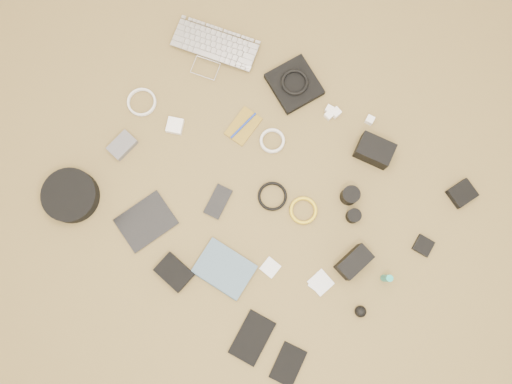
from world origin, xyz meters
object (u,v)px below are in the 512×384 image
Objects in this scene: tablet at (146,222)px; phone at (218,202)px; headphone_case at (71,196)px; laptop at (211,55)px; paperback at (213,286)px; dslr_camera at (374,151)px.

phone is (0.19, 0.23, 0.00)m from tablet.
laptop is at bearing 83.20° from headphone_case.
laptop is 0.75m from tablet.
headphone_case is at bearing -112.67° from laptop.
tablet is 0.32m from headphone_case.
tablet is at bearing -138.14° from phone.
phone is (0.39, -0.48, -0.01)m from laptop.
tablet is at bearing 79.20° from paperback.
paperback is at bearing -66.20° from phone.
paperback is (-0.21, -0.81, -0.03)m from dslr_camera.
dslr_camera is 0.66m from phone.
dslr_camera is at bearing 44.19° from headphone_case.
laptop is 2.73× the size of phone.
dslr_camera is 0.84m from paperback.
headphone_case is 0.68m from paperback.
dslr_camera is at bearing -12.35° from laptop.
laptop is 1.68× the size of paperback.
dslr_camera reaches higher than paperback.
phone is 0.59m from headphone_case.
headphone_case is 1.02× the size of paperback.
headphone_case is at bearing -155.79° from phone.
paperback reaches higher than phone.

